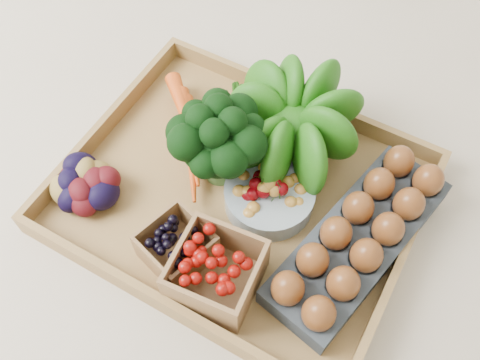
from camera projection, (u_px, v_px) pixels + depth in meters
The scene contains 10 objects.
ground at pixel (240, 199), 0.89m from camera, with size 4.00×4.00×0.00m, color beige.
tray at pixel (240, 197), 0.88m from camera, with size 0.55×0.45×0.01m, color #A07A43.
carrots at pixel (190, 131), 0.92m from camera, with size 0.20×0.14×0.05m, color #D64A12, non-canonical shape.
lettuce at pixel (294, 117), 0.86m from camera, with size 0.16×0.16×0.16m, color #1F520C.
broccoli at pixel (218, 154), 0.85m from camera, with size 0.16×0.16×0.12m, color black, non-canonical shape.
cherry_bowl at pixel (269, 196), 0.85m from camera, with size 0.14×0.14×0.04m, color #8C9EA5.
egg_carton at pixel (358, 241), 0.81m from camera, with size 0.12×0.34×0.04m, color #343B43.
potatoes at pixel (82, 180), 0.85m from camera, with size 0.13×0.13×0.07m, color #400A0F, non-canonical shape.
punnet_blackberry at pixel (177, 246), 0.79m from camera, with size 0.09×0.09×0.06m, color black.
punnet_raspberry at pixel (216, 272), 0.76m from camera, with size 0.12×0.12×0.08m, color #770905.
Camera 1 is at (0.22, -0.39, 0.77)m, focal length 40.00 mm.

